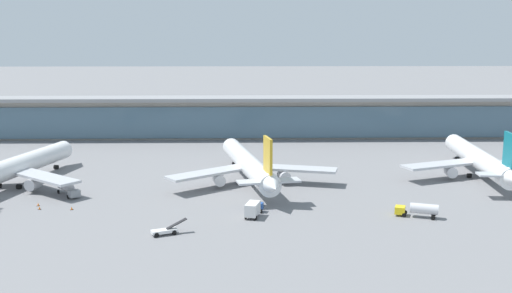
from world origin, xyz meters
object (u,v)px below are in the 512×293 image
object	(u,v)px
service_truck_mid_apron_yellow	(419,209)
safety_cone_bravo	(38,204)
airliner_left_stand	(11,168)
service_truck_under_wing_blue	(254,208)
safety_cone_charlie	(39,208)
service_truck_by_tail_grey	(67,188)
safety_cone_delta	(72,208)
service_truck_on_taxiway_white	(165,231)
airliner_right_stand	(479,159)
airliner_centre_stand	(249,165)

from	to	relation	value
service_truck_mid_apron_yellow	safety_cone_bravo	bearing A→B (deg)	173.02
airliner_left_stand	service_truck_mid_apron_yellow	bearing A→B (deg)	-15.90
airliner_left_stand	service_truck_under_wing_blue	size ratio (longest dim) A/B	7.31
safety_cone_bravo	safety_cone_charlie	distance (m)	2.98
service_truck_under_wing_blue	service_truck_by_tail_grey	bearing A→B (deg)	158.28
safety_cone_delta	service_truck_mid_apron_yellow	bearing A→B (deg)	-5.32
service_truck_under_wing_blue	service_truck_by_tail_grey	size ratio (longest dim) A/B	0.94
airliner_left_stand	service_truck_on_taxiway_white	world-z (taller)	airliner_left_stand
service_truck_on_taxiway_white	airliner_right_stand	bearing A→B (deg)	30.07
airliner_left_stand	airliner_right_stand	size ratio (longest dim) A/B	0.99
safety_cone_charlie	safety_cone_delta	distance (m)	7.01
service_truck_by_tail_grey	safety_cone_bravo	xyz separation A→B (m)	(-3.95, -8.57, -1.39)
airliner_centre_stand	service_truck_by_tail_grey	world-z (taller)	airliner_centre_stand
airliner_left_stand	airliner_centre_stand	world-z (taller)	same
airliner_centre_stand	safety_cone_delta	distance (m)	44.67
service_truck_mid_apron_yellow	service_truck_on_taxiway_white	bearing A→B (deg)	-169.10
airliner_right_stand	safety_cone_charlie	world-z (taller)	airliner_right_stand
safety_cone_bravo	service_truck_on_taxiway_white	bearing A→B (deg)	-32.89
airliner_right_stand	service_truck_mid_apron_yellow	xyz separation A→B (m)	(-26.24, -34.73, -3.03)
airliner_left_stand	safety_cone_charlie	distance (m)	23.74
safety_cone_charlie	service_truck_mid_apron_yellow	bearing A→B (deg)	-5.15
airliner_right_stand	service_truck_mid_apron_yellow	bearing A→B (deg)	-127.07
airliner_left_stand	safety_cone_delta	distance (m)	28.51
service_truck_under_wing_blue	safety_cone_charlie	size ratio (longest dim) A/B	10.93
airliner_centre_stand	service_truck_by_tail_grey	bearing A→B (deg)	-165.37
airliner_left_stand	safety_cone_charlie	size ratio (longest dim) A/B	79.85
service_truck_by_tail_grey	safety_cone_delta	distance (m)	12.54
service_truck_on_taxiway_white	safety_cone_charlie	world-z (taller)	service_truck_on_taxiway_white
airliner_right_stand	service_truck_by_tail_grey	bearing A→B (deg)	-171.05
service_truck_under_wing_blue	safety_cone_bravo	world-z (taller)	service_truck_under_wing_blue
airliner_left_stand	safety_cone_bravo	bearing A→B (deg)	-54.21
safety_cone_charlie	airliner_left_stand	bearing A→B (deg)	124.30
service_truck_under_wing_blue	service_truck_by_tail_grey	distance (m)	46.43
service_truck_on_taxiway_white	airliner_left_stand	bearing A→B (deg)	139.45
service_truck_mid_apron_yellow	service_truck_on_taxiway_white	world-z (taller)	service_truck_mid_apron_yellow
airliner_centre_stand	safety_cone_bravo	xyz separation A→B (m)	(-46.38, -19.65, -4.42)
service_truck_by_tail_grey	safety_cone_charlie	size ratio (longest dim) A/B	11.59
safety_cone_delta	airliner_right_stand	bearing A→B (deg)	15.77
airliner_centre_stand	airliner_right_stand	bearing A→B (deg)	4.86
airliner_centre_stand	service_truck_under_wing_blue	size ratio (longest dim) A/B	7.34
service_truck_by_tail_grey	safety_cone_delta	size ratio (longest dim) A/B	11.59
safety_cone_bravo	safety_cone_charlie	xyz separation A→B (m)	(1.21, -2.72, 0.00)
safety_cone_delta	service_truck_by_tail_grey	bearing A→B (deg)	110.00
service_truck_mid_apron_yellow	safety_cone_charlie	world-z (taller)	service_truck_mid_apron_yellow
service_truck_by_tail_grey	safety_cone_bravo	size ratio (longest dim) A/B	11.59
service_truck_under_wing_blue	safety_cone_bravo	size ratio (longest dim) A/B	10.93
service_truck_by_tail_grey	safety_cone_delta	world-z (taller)	service_truck_by_tail_grey
airliner_right_stand	service_truck_mid_apron_yellow	size ratio (longest dim) A/B	6.38
service_truck_by_tail_grey	safety_cone_delta	xyz separation A→B (m)	(4.26, -11.71, -1.39)
airliner_centre_stand	safety_cone_delta	size ratio (longest dim) A/B	80.16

